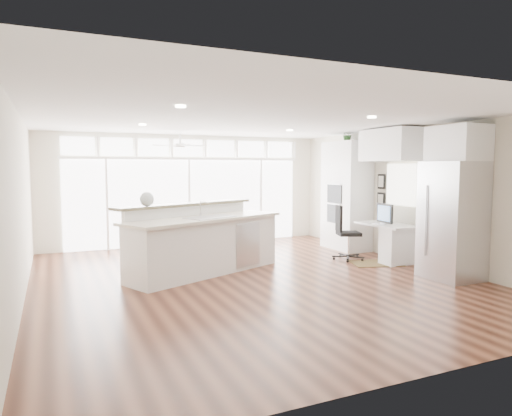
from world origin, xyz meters
name	(u,v)px	position (x,y,z in m)	size (l,w,h in m)	color
floor	(253,279)	(0.00, 0.00, -0.01)	(7.00, 8.00, 0.02)	#3F1E13
ceiling	(253,119)	(0.00, 0.00, 2.70)	(7.00, 8.00, 0.02)	white
wall_back	(188,190)	(0.00, 4.00, 1.35)	(7.00, 0.04, 2.70)	beige
wall_front	(435,229)	(0.00, -4.00, 1.35)	(7.00, 0.04, 2.70)	beige
wall_left	(20,208)	(-3.50, 0.00, 1.35)	(0.04, 8.00, 2.70)	beige
wall_right	(413,195)	(3.50, 0.00, 1.35)	(0.04, 8.00, 2.70)	beige
glass_wall	(189,202)	(0.00, 3.94, 1.05)	(5.80, 0.06, 2.08)	white
transom_row	(188,148)	(0.00, 3.94, 2.38)	(5.90, 0.06, 0.40)	white
desk_window	(401,185)	(3.46, 0.30, 1.55)	(0.04, 0.85, 0.85)	white
ceiling_fan	(180,141)	(-0.50, 2.80, 2.48)	(1.16, 1.16, 0.32)	white
recessed_lights	(248,121)	(0.00, 0.20, 2.68)	(3.40, 3.00, 0.02)	#EDE5C9
oven_cabinet	(346,196)	(3.17, 1.80, 1.25)	(0.64, 1.20, 2.50)	white
desk_nook	(387,242)	(3.13, 0.30, 0.38)	(0.72, 1.30, 0.76)	white
upper_cabinets	(391,145)	(3.17, 0.30, 2.35)	(0.64, 1.30, 0.64)	white
refrigerator	(452,221)	(3.11, -1.35, 1.00)	(0.76, 0.90, 2.00)	silver
fridge_cabinet	(458,144)	(3.17, -1.35, 2.30)	(0.64, 0.90, 0.60)	white
framed_photos	(381,191)	(3.46, 0.92, 1.40)	(0.06, 0.22, 0.80)	black
kitchen_island	(205,239)	(-0.60, 0.76, 0.62)	(3.13, 1.18, 1.25)	white
rug	(376,263)	(2.74, 0.15, 0.01)	(0.95, 0.69, 0.01)	#362611
office_chair	(349,233)	(2.46, 0.69, 0.56)	(0.58, 0.54, 1.12)	black
fishbowl	(147,199)	(-1.63, 0.74, 1.37)	(0.24, 0.24, 0.24)	silver
monitor	(385,213)	(3.05, 0.30, 0.98)	(0.09, 0.52, 0.44)	black
keyboard	(378,224)	(2.88, 0.30, 0.77)	(0.11, 0.30, 0.02)	white
potted_plant	(347,136)	(3.17, 1.80, 2.63)	(0.30, 0.33, 0.26)	#265424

